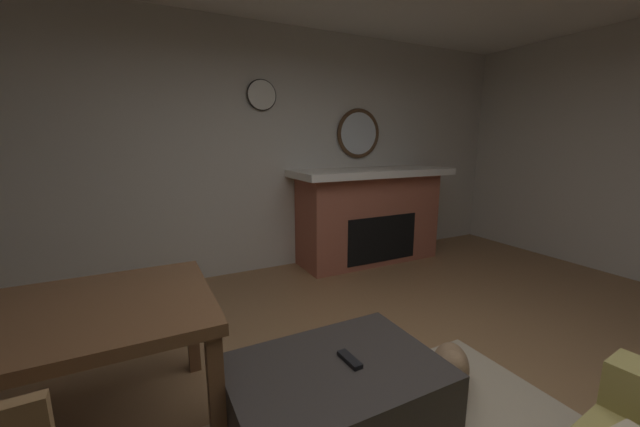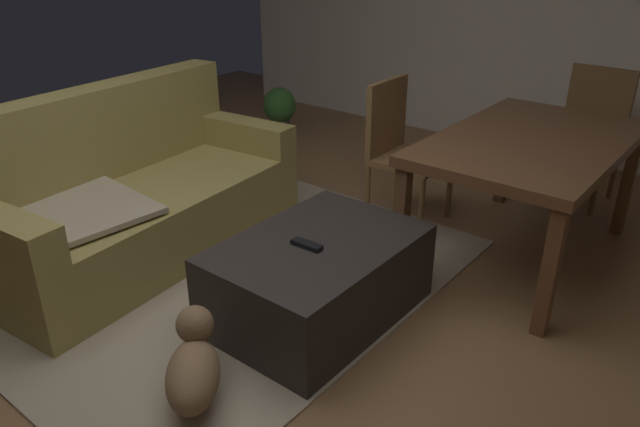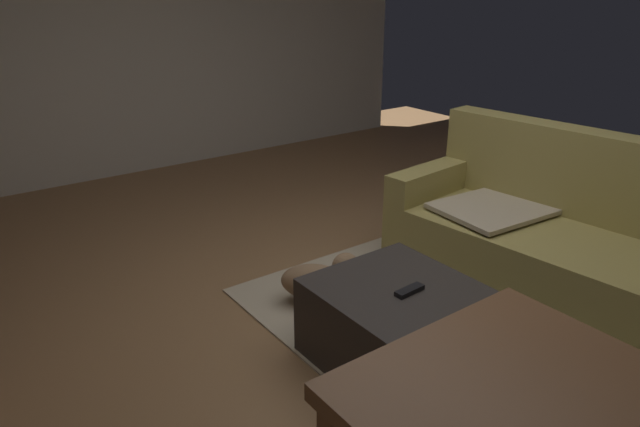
{
  "view_description": "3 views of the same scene",
  "coord_description": "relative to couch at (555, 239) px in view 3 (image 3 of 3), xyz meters",
  "views": [
    {
      "loc": [
        1.23,
        1.13,
        1.52
      ],
      "look_at": [
        0.14,
        -1.01,
        1.03
      ],
      "focal_mm": 20.23,
      "sensor_mm": 36.0,
      "label": 1
    },
    {
      "loc": [
        -1.54,
        -1.85,
        1.78
      ],
      "look_at": [
        -0.27,
        -0.83,
        1.01
      ],
      "focal_mm": 33.41,
      "sensor_mm": 36.0,
      "label": 2
    },
    {
      "loc": [
        2.02,
        -2.0,
        1.79
      ],
      "look_at": [
        0.1,
        -0.59,
        0.83
      ],
      "focal_mm": 32.13,
      "sensor_mm": 36.0,
      "label": 3
    }
  ],
  "objects": [
    {
      "name": "small_dog",
      "position": [
        -0.67,
        -1.3,
        -0.16
      ],
      "size": [
        0.44,
        0.44,
        0.31
      ],
      "color": "#8C6B4C",
      "rests_on": "ground"
    },
    {
      "name": "tv_remote",
      "position": [
        0.05,
        -1.3,
        0.1
      ],
      "size": [
        0.06,
        0.16,
        0.02
      ],
      "primitive_type": "cube",
      "rotation": [
        0.0,
        0.0,
        0.05
      ],
      "color": "black",
      "rests_on": "ottoman_coffee_table"
    },
    {
      "name": "area_rug",
      "position": [
        0.13,
        -0.69,
        -0.33
      ],
      "size": [
        2.6,
        2.0,
        0.01
      ],
      "primitive_type": "cube",
      "color": "tan",
      "rests_on": "ground"
    },
    {
      "name": "couch",
      "position": [
        0.0,
        0.0,
        0.0
      ],
      "size": [
        2.02,
        1.06,
        0.97
      ],
      "color": "#9E8E4C",
      "rests_on": "ground"
    },
    {
      "name": "floor",
      "position": [
        -0.3,
        -1.05,
        -0.34
      ],
      "size": [
        8.73,
        8.73,
        0.0
      ],
      "primitive_type": "plane",
      "color": "olive"
    },
    {
      "name": "wall_left",
      "position": [
        -3.94,
        -1.05,
        1.05
      ],
      "size": [
        0.12,
        6.23,
        2.77
      ],
      "primitive_type": "cube",
      "color": "beige",
      "rests_on": "ground"
    },
    {
      "name": "ottoman_coffee_table",
      "position": [
        0.13,
        -1.31,
        -0.12
      ],
      "size": [
        1.04,
        0.72,
        0.43
      ],
      "primitive_type": "cube",
      "color": "#2D2826",
      "rests_on": "ground"
    }
  ]
}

